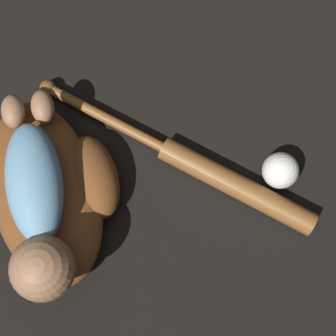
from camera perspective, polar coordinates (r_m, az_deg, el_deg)
name	(u,v)px	position (r m, az deg, el deg)	size (l,w,h in m)	color
ground_plane	(58,223)	(1.13, -11.10, -5.49)	(6.00, 6.00, 0.00)	black
baseball_glove	(53,189)	(1.10, -11.59, -2.14)	(0.42, 0.34, 0.09)	brown
baby_figure	(37,210)	(1.00, -13.17, -4.18)	(0.39, 0.20, 0.11)	#6693B2
baseball_bat	(210,172)	(1.11, 4.28, -0.41)	(0.26, 0.58, 0.05)	brown
baseball	(280,170)	(1.11, 11.35, -0.24)	(0.07, 0.07, 0.07)	white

